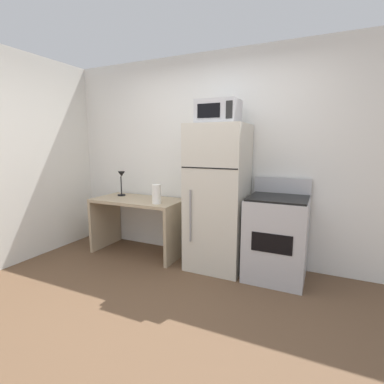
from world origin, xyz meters
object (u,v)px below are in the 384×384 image
(paper_towel_roll, at_px, (157,194))
(oven_range, at_px, (276,237))
(desk, at_px, (139,215))
(desk_lamp, at_px, (122,179))
(microwave, at_px, (218,112))
(refrigerator, at_px, (218,198))

(paper_towel_roll, distance_m, oven_range, 1.50)
(desk, relative_size, desk_lamp, 3.45)
(microwave, bearing_deg, desk, 179.65)
(paper_towel_roll, xyz_separation_m, microwave, (0.74, 0.15, 0.97))
(desk_lamp, distance_m, paper_towel_roll, 0.78)
(refrigerator, bearing_deg, oven_range, 0.07)
(desk, relative_size, microwave, 2.64)
(paper_towel_roll, height_order, microwave, microwave)
(desk, bearing_deg, desk_lamp, 164.89)
(desk, height_order, paper_towel_roll, paper_towel_roll)
(microwave, xyz_separation_m, oven_range, (0.69, 0.02, -1.37))
(oven_range, bearing_deg, paper_towel_roll, -173.23)
(desk, xyz_separation_m, microwave, (1.13, -0.01, 1.31))
(oven_range, bearing_deg, refrigerator, -179.93)
(desk, relative_size, paper_towel_roll, 5.07)
(desk_lamp, distance_m, oven_range, 2.23)
(desk_lamp, height_order, paper_towel_roll, desk_lamp)
(desk, bearing_deg, microwave, -0.35)
(paper_towel_roll, relative_size, oven_range, 0.22)
(refrigerator, distance_m, oven_range, 0.79)
(oven_range, bearing_deg, microwave, -178.18)
(paper_towel_roll, bearing_deg, refrigerator, 12.86)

